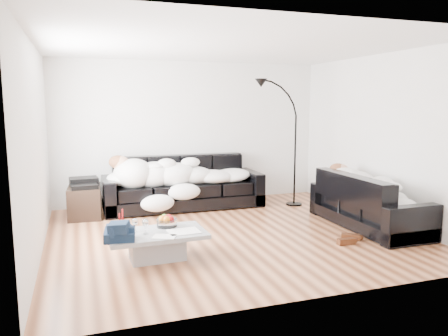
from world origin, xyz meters
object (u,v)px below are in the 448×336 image
object	(u,v)px
fruit_bowl	(167,221)
sleeper_back	(184,172)
wine_glass_a	(135,225)
av_cabinet	(85,202)
sofa_right	(369,201)
sleeper_right	(369,186)
sofa_back	(183,183)
floor_lamp	(295,151)
shoes	(348,239)
wine_glass_c	(145,227)
stereo	(84,182)
coffee_table	(157,246)
candle_right	(123,219)
candle_left	(120,223)
wine_glass_b	(128,228)

from	to	relation	value
fruit_bowl	sleeper_back	bearing A→B (deg)	71.35
wine_glass_a	av_cabinet	bearing A→B (deg)	103.44
sofa_right	sleeper_right	world-z (taller)	sleeper_right
sofa_back	floor_lamp	world-z (taller)	floor_lamp
shoes	sofa_right	bearing A→B (deg)	50.11
sleeper_back	wine_glass_c	size ratio (longest dim) A/B	12.96
wine_glass_a	stereo	xyz separation A→B (m)	(-0.53, 2.23, 0.16)
wine_glass_a	sofa_back	bearing A→B (deg)	64.06
av_cabinet	stereo	world-z (taller)	stereo
wine_glass_c	stereo	world-z (taller)	stereo
sleeper_back	av_cabinet	size ratio (longest dim) A/B	3.17
sofa_back	wine_glass_a	bearing A→B (deg)	-115.94
coffee_table	av_cabinet	bearing A→B (deg)	108.31
sleeper_back	coffee_table	world-z (taller)	sleeper_back
sofa_back	av_cabinet	bearing A→B (deg)	-176.07
sofa_right	stereo	bearing A→B (deg)	63.92
sofa_right	wine_glass_c	size ratio (longest dim) A/B	10.99
sleeper_right	av_cabinet	size ratio (longest dim) A/B	2.31
sofa_back	shoes	bearing A→B (deg)	-58.33
candle_right	stereo	distance (m)	2.11
sofa_back	stereo	bearing A→B (deg)	-176.07
coffee_table	av_cabinet	distance (m)	2.46
sofa_right	candle_left	xyz separation A→B (m)	(-3.65, -0.19, 0.04)
shoes	floor_lamp	distance (m)	2.42
sofa_right	fruit_bowl	size ratio (longest dim) A/B	7.86
wine_glass_b	candle_right	size ratio (longest dim) A/B	0.69
wine_glass_c	av_cabinet	world-z (taller)	wine_glass_c
candle_left	floor_lamp	bearing A→B (deg)	29.27
shoes	av_cabinet	bearing A→B (deg)	155.03
wine_glass_b	wine_glass_c	world-z (taller)	wine_glass_c
fruit_bowl	wine_glass_a	xyz separation A→B (m)	(-0.40, -0.09, 0.00)
sleeper_right	wine_glass_c	world-z (taller)	sleeper_right
sleeper_right	wine_glass_a	world-z (taller)	sleeper_right
wine_glass_a	wine_glass_c	world-z (taller)	wine_glass_c
wine_glass_c	shoes	xyz separation A→B (m)	(2.66, -0.15, -0.38)
sofa_back	stereo	xyz separation A→B (m)	(-1.67, -0.12, 0.12)
fruit_bowl	shoes	size ratio (longest dim) A/B	0.62
sleeper_back	floor_lamp	size ratio (longest dim) A/B	1.17
wine_glass_c	wine_glass_a	bearing A→B (deg)	126.64
sleeper_right	candle_right	bearing A→B (deg)	91.68
sofa_back	coffee_table	distance (m)	2.63
sofa_right	stereo	distance (m)	4.47
coffee_table	wine_glass_b	size ratio (longest dim) A/B	6.81
coffee_table	fruit_bowl	size ratio (longest dim) A/B	4.52
wine_glass_a	candle_right	distance (m)	0.21
coffee_table	stereo	size ratio (longest dim) A/B	2.59
sofa_right	coffee_table	distance (m)	3.27
wine_glass_a	floor_lamp	xyz separation A→B (m)	(3.11, 1.91, 0.58)
candle_right	coffee_table	bearing A→B (deg)	-35.82
sofa_back	wine_glass_c	size ratio (longest dim) A/B	15.32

